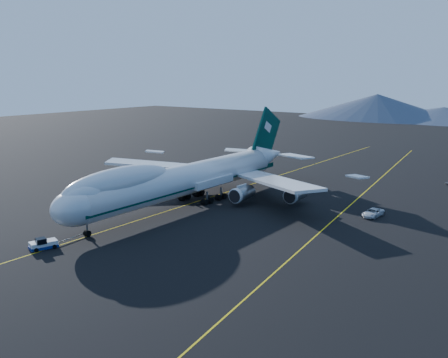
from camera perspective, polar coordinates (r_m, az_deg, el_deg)
The scene contains 6 objects.
ground at distance 107.65m, azimuth -4.27°, elevation -2.96°, with size 500.00×500.00×0.00m, color black.
taxiway_line_main at distance 107.65m, azimuth -4.27°, elevation -2.95°, with size 0.25×220.00×0.01m, color yellow.
taxiway_line_side at distance 100.51m, azimuth 12.74°, elevation -4.30°, with size 0.25×200.00×0.01m, color yellow.
boeing_747 at distance 106.34m, azimuth -4.31°, elevation 0.08°, with size 59.62×72.43×19.37m.
pushback_tug at distance 85.94m, azimuth -19.93°, elevation -7.10°, with size 3.53×4.84×1.90m.
service_van at distance 102.67m, azimuth 16.66°, elevation -3.71°, with size 2.63×5.71×1.59m, color silver.
Camera 1 is at (67.78, -79.00, 27.47)m, focal length 40.00 mm.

